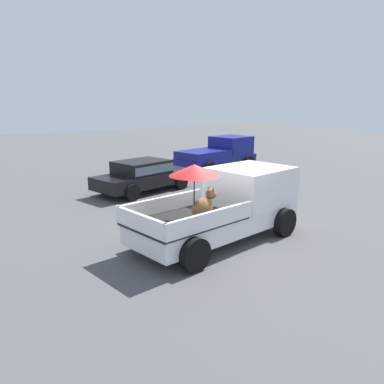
% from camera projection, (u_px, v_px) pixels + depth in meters
% --- Properties ---
extents(ground_plane, '(80.00, 80.00, 0.00)m').
position_uv_depth(ground_plane, '(217.00, 241.00, 10.66)').
color(ground_plane, '#4C4C4F').
extents(pickup_truck_main, '(5.26, 2.80, 2.28)m').
position_uv_depth(pickup_truck_main, '(229.00, 204.00, 10.72)').
color(pickup_truck_main, black).
rests_on(pickup_truck_main, ground).
extents(pickup_truck_red, '(5.03, 2.79, 1.80)m').
position_uv_depth(pickup_truck_red, '(219.00, 154.00, 21.23)').
color(pickup_truck_red, black).
rests_on(pickup_truck_red, ground).
extents(parked_sedan_near, '(4.58, 2.68, 1.33)m').
position_uv_depth(parked_sedan_near, '(143.00, 174.00, 16.26)').
color(parked_sedan_near, black).
rests_on(parked_sedan_near, ground).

